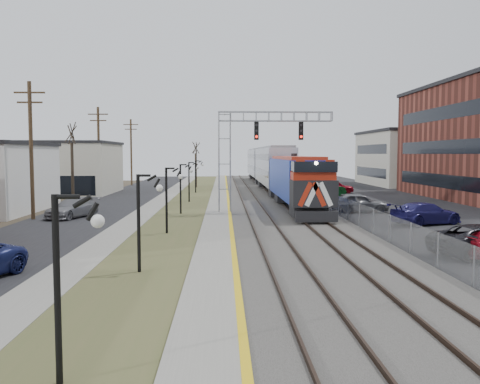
{
  "coord_description": "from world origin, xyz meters",
  "views": [
    {
      "loc": [
        -0.6,
        -12.29,
        4.81
      ],
      "look_at": [
        0.37,
        17.03,
        2.6
      ],
      "focal_mm": 38.0,
      "sensor_mm": 36.0,
      "label": 1
    }
  ],
  "objects": [
    {
      "name": "ground",
      "position": [
        0.0,
        0.0,
        0.0
      ],
      "size": [
        160.0,
        160.0,
        0.0
      ],
      "primitive_type": "plane",
      "color": "#473D2D",
      "rests_on": "ground"
    },
    {
      "name": "utility_poles",
      "position": [
        -14.5,
        25.0,
        5.0
      ],
      "size": [
        0.28,
        80.28,
        10.0
      ],
      "color": "#4C3823",
      "rests_on": "ground"
    },
    {
      "name": "car_lot_f",
      "position": [
        10.87,
        44.62,
        0.8
      ],
      "size": [
        5.13,
        3.56,
        1.6
      ],
      "primitive_type": "imported",
      "rotation": [
        0.0,
        0.0,
        2.0
      ],
      "color": "#0D411A",
      "rests_on": "ground"
    },
    {
      "name": "track_near",
      "position": [
        2.0,
        35.0,
        0.28
      ],
      "size": [
        1.58,
        120.0,
        0.15
      ],
      "color": "#2D2119",
      "rests_on": "ballast_bed"
    },
    {
      "name": "bare_trees",
      "position": [
        -12.66,
        38.91,
        2.7
      ],
      "size": [
        12.3,
        42.3,
        5.95
      ],
      "color": "#382D23",
      "rests_on": "ground"
    },
    {
      "name": "lampposts",
      "position": [
        -4.0,
        18.29,
        2.0
      ],
      "size": [
        0.14,
        62.14,
        4.0
      ],
      "color": "black",
      "rests_on": "ground"
    },
    {
      "name": "signal_gantry",
      "position": [
        1.22,
        27.99,
        5.59
      ],
      "size": [
        9.0,
        1.07,
        8.15
      ],
      "color": "gray",
      "rests_on": "ground"
    },
    {
      "name": "sidewalk",
      "position": [
        -7.0,
        35.0,
        0.04
      ],
      "size": [
        2.0,
        120.0,
        0.08
      ],
      "primitive_type": "cube",
      "color": "gray",
      "rests_on": "ground"
    },
    {
      "name": "train",
      "position": [
        5.5,
        53.5,
        2.88
      ],
      "size": [
        3.0,
        63.05,
        5.33
      ],
      "color": "navy",
      "rests_on": "ground"
    },
    {
      "name": "parking_lot",
      "position": [
        16.0,
        35.0,
        0.02
      ],
      "size": [
        16.0,
        120.0,
        0.04
      ],
      "primitive_type": "cube",
      "color": "black",
      "rests_on": "ground"
    },
    {
      "name": "platform_edge",
      "position": [
        -0.12,
        35.0,
        0.24
      ],
      "size": [
        0.24,
        120.0,
        0.01
      ],
      "primitive_type": "cube",
      "color": "gold",
      "rests_on": "platform"
    },
    {
      "name": "ballast_bed",
      "position": [
        4.0,
        35.0,
        0.1
      ],
      "size": [
        8.0,
        120.0,
        0.2
      ],
      "primitive_type": "cube",
      "color": "#595651",
      "rests_on": "ground"
    },
    {
      "name": "car_lot_e",
      "position": [
        10.56,
        28.58,
        0.78
      ],
      "size": [
        4.73,
        2.23,
        1.57
      ],
      "primitive_type": "imported",
      "rotation": [
        0.0,
        0.0,
        1.49
      ],
      "color": "slate",
      "rests_on": "ground"
    },
    {
      "name": "grass_median",
      "position": [
        -4.0,
        35.0,
        0.03
      ],
      "size": [
        4.0,
        120.0,
        0.06
      ],
      "primitive_type": "cube",
      "color": "#4A502B",
      "rests_on": "ground"
    },
    {
      "name": "track_far",
      "position": [
        5.5,
        35.0,
        0.28
      ],
      "size": [
        1.58,
        120.0,
        0.15
      ],
      "color": "#2D2119",
      "rests_on": "ballast_bed"
    },
    {
      "name": "car_lot_d",
      "position": [
        13.07,
        21.36,
        0.75
      ],
      "size": [
        5.57,
        3.85,
        1.5
      ],
      "primitive_type": "imported",
      "rotation": [
        0.0,
        0.0,
        1.95
      ],
      "color": "#1B1855",
      "rests_on": "ground"
    },
    {
      "name": "street_west",
      "position": [
        -11.5,
        35.0,
        0.02
      ],
      "size": [
        7.0,
        120.0,
        0.04
      ],
      "primitive_type": "cube",
      "color": "black",
      "rests_on": "ground"
    },
    {
      "name": "platform",
      "position": [
        -1.0,
        35.0,
        0.12
      ],
      "size": [
        2.0,
        120.0,
        0.24
      ],
      "primitive_type": "cube",
      "color": "gray",
      "rests_on": "ground"
    },
    {
      "name": "car_street_b",
      "position": [
        -11.95,
        25.91,
        0.71
      ],
      "size": [
        3.55,
        5.25,
        1.41
      ],
      "primitive_type": "imported",
      "rotation": [
        0.0,
        0.0,
        -0.36
      ],
      "color": "slate",
      "rests_on": "ground"
    },
    {
      "name": "car_lot_g",
      "position": [
        13.06,
        48.97,
        0.76
      ],
      "size": [
        4.49,
        1.91,
        1.51
      ],
      "primitive_type": "imported",
      "rotation": [
        0.0,
        0.0,
        1.54
      ],
      "color": "maroon",
      "rests_on": "ground"
    },
    {
      "name": "fence",
      "position": [
        8.2,
        35.0,
        0.8
      ],
      "size": [
        0.04,
        120.0,
        1.6
      ],
      "primitive_type": "cube",
      "color": "gray",
      "rests_on": "ground"
    }
  ]
}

